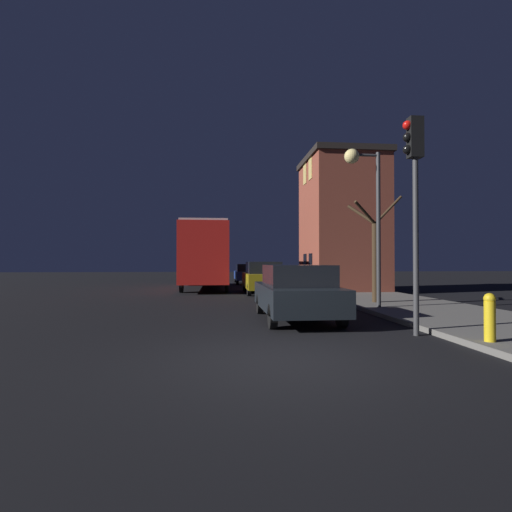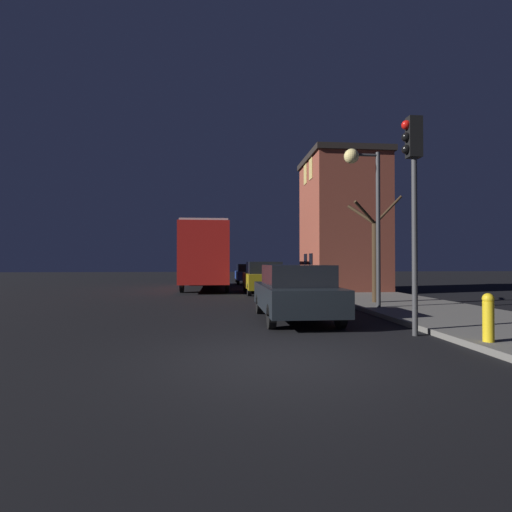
{
  "view_description": "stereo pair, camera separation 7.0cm",
  "coord_description": "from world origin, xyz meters",
  "px_view_note": "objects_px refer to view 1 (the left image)",
  "views": [
    {
      "loc": [
        -1.05,
        -6.6,
        1.61
      ],
      "look_at": [
        0.53,
        9.63,
        1.86
      ],
      "focal_mm": 28.0,
      "sensor_mm": 36.0,
      "label": 1
    },
    {
      "loc": [
        -0.98,
        -6.6,
        1.61
      ],
      "look_at": [
        0.53,
        9.63,
        1.86
      ],
      "focal_mm": 28.0,
      "sensor_mm": 36.0,
      "label": 2
    }
  ],
  "objects_px": {
    "car_far_lane": "(247,273)",
    "car_near_lane": "(296,292)",
    "fire_hydrant": "(490,316)",
    "traffic_light": "(414,180)",
    "car_mid_lane": "(263,277)",
    "bus": "(206,252)",
    "bare_tree": "(374,252)",
    "streetlamp": "(364,189)"
  },
  "relations": [
    {
      "from": "car_far_lane",
      "to": "car_near_lane",
      "type": "bearing_deg",
      "value": -90.11
    },
    {
      "from": "car_far_lane",
      "to": "fire_hydrant",
      "type": "xyz_separation_m",
      "value": [
        2.85,
        -23.08,
        -0.16
      ]
    },
    {
      "from": "traffic_light",
      "to": "fire_hydrant",
      "type": "relative_size",
      "value": 5.32
    },
    {
      "from": "traffic_light",
      "to": "car_mid_lane",
      "type": "distance_m",
      "value": 12.46
    },
    {
      "from": "car_mid_lane",
      "to": "car_far_lane",
      "type": "height_order",
      "value": "car_mid_lane"
    },
    {
      "from": "traffic_light",
      "to": "car_far_lane",
      "type": "relative_size",
      "value": 1.03
    },
    {
      "from": "bus",
      "to": "fire_hydrant",
      "type": "relative_size",
      "value": 10.73
    },
    {
      "from": "bare_tree",
      "to": "car_far_lane",
      "type": "height_order",
      "value": "bare_tree"
    },
    {
      "from": "bus",
      "to": "traffic_light",
      "type": "bearing_deg",
      "value": -72.75
    },
    {
      "from": "streetlamp",
      "to": "bus",
      "type": "relative_size",
      "value": 0.54
    },
    {
      "from": "car_mid_lane",
      "to": "traffic_light",
      "type": "bearing_deg",
      "value": -80.59
    },
    {
      "from": "traffic_light",
      "to": "bus",
      "type": "xyz_separation_m",
      "value": [
        -5.02,
        16.16,
        -1.17
      ]
    },
    {
      "from": "bare_tree",
      "to": "car_mid_lane",
      "type": "relative_size",
      "value": 0.83
    },
    {
      "from": "traffic_light",
      "to": "car_far_lane",
      "type": "height_order",
      "value": "traffic_light"
    },
    {
      "from": "bus",
      "to": "car_near_lane",
      "type": "distance_m",
      "value": 13.98
    },
    {
      "from": "car_near_lane",
      "to": "traffic_light",
      "type": "bearing_deg",
      "value": -50.17
    },
    {
      "from": "car_near_lane",
      "to": "fire_hydrant",
      "type": "relative_size",
      "value": 4.91
    },
    {
      "from": "streetlamp",
      "to": "bare_tree",
      "type": "height_order",
      "value": "streetlamp"
    },
    {
      "from": "traffic_light",
      "to": "car_near_lane",
      "type": "xyz_separation_m",
      "value": [
        -2.13,
        2.56,
        -2.64
      ]
    },
    {
      "from": "streetlamp",
      "to": "car_mid_lane",
      "type": "relative_size",
      "value": 1.1
    },
    {
      "from": "streetlamp",
      "to": "car_mid_lane",
      "type": "height_order",
      "value": "streetlamp"
    },
    {
      "from": "bus",
      "to": "fire_hydrant",
      "type": "xyz_separation_m",
      "value": [
        5.77,
        -17.53,
        -1.65
      ]
    },
    {
      "from": "fire_hydrant",
      "to": "car_mid_lane",
      "type": "bearing_deg",
      "value": 101.58
    },
    {
      "from": "streetlamp",
      "to": "car_far_lane",
      "type": "distance_m",
      "value": 17.87
    },
    {
      "from": "bus",
      "to": "car_far_lane",
      "type": "distance_m",
      "value": 6.45
    },
    {
      "from": "car_far_lane",
      "to": "streetlamp",
      "type": "bearing_deg",
      "value": -81.5
    },
    {
      "from": "streetlamp",
      "to": "car_mid_lane",
      "type": "distance_m",
      "value": 8.7
    },
    {
      "from": "bare_tree",
      "to": "fire_hydrant",
      "type": "distance_m",
      "value": 7.48
    },
    {
      "from": "streetlamp",
      "to": "fire_hydrant",
      "type": "relative_size",
      "value": 5.76
    },
    {
      "from": "bare_tree",
      "to": "streetlamp",
      "type": "bearing_deg",
      "value": -121.46
    },
    {
      "from": "bare_tree",
      "to": "car_far_lane",
      "type": "relative_size",
      "value": 0.85
    },
    {
      "from": "bare_tree",
      "to": "fire_hydrant",
      "type": "xyz_separation_m",
      "value": [
        -0.74,
        -7.32,
        -1.39
      ]
    },
    {
      "from": "bus",
      "to": "streetlamp",
      "type": "bearing_deg",
      "value": -64.98
    },
    {
      "from": "traffic_light",
      "to": "fire_hydrant",
      "type": "distance_m",
      "value": 3.23
    },
    {
      "from": "bus",
      "to": "car_mid_lane",
      "type": "xyz_separation_m",
      "value": [
        3.02,
        -4.13,
        -1.43
      ]
    },
    {
      "from": "streetlamp",
      "to": "car_far_lane",
      "type": "relative_size",
      "value": 1.12
    },
    {
      "from": "traffic_light",
      "to": "streetlamp",
      "type": "bearing_deg",
      "value": 83.39
    },
    {
      "from": "car_mid_lane",
      "to": "fire_hydrant",
      "type": "height_order",
      "value": "car_mid_lane"
    },
    {
      "from": "traffic_light",
      "to": "car_mid_lane",
      "type": "xyz_separation_m",
      "value": [
        -1.99,
        12.02,
        -2.6
      ]
    },
    {
      "from": "fire_hydrant",
      "to": "bare_tree",
      "type": "bearing_deg",
      "value": 84.26
    },
    {
      "from": "bare_tree",
      "to": "car_mid_lane",
      "type": "distance_m",
      "value": 7.1
    },
    {
      "from": "streetlamp",
      "to": "traffic_light",
      "type": "height_order",
      "value": "streetlamp"
    }
  ]
}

